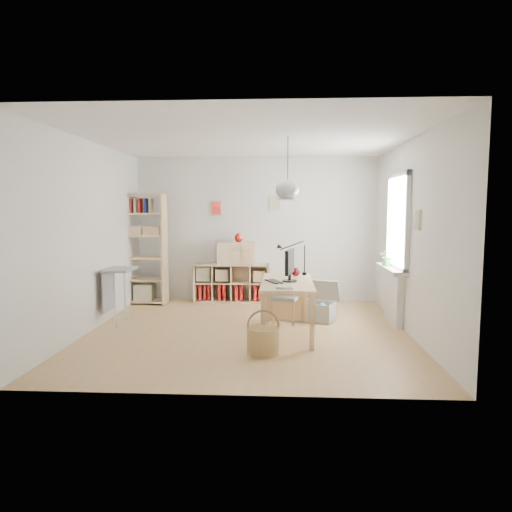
{
  "coord_description": "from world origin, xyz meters",
  "views": [
    {
      "loc": [
        0.45,
        -6.35,
        1.75
      ],
      "look_at": [
        0.1,
        0.3,
        1.05
      ],
      "focal_mm": 32.0,
      "sensor_mm": 36.0,
      "label": 1
    }
  ],
  "objects_px": {
    "cube_shelf": "(231,286)",
    "storage_chest": "(317,307)",
    "desk": "(287,288)",
    "drawer_chest": "(236,253)",
    "monitor": "(290,263)",
    "chair": "(286,295)",
    "tall_bookshelf": "(143,245)"
  },
  "relations": [
    {
      "from": "cube_shelf",
      "to": "storage_chest",
      "type": "height_order",
      "value": "cube_shelf"
    },
    {
      "from": "monitor",
      "to": "desk",
      "type": "bearing_deg",
      "value": 165.01
    },
    {
      "from": "desk",
      "to": "chair",
      "type": "relative_size",
      "value": 2.01
    },
    {
      "from": "monitor",
      "to": "drawer_chest",
      "type": "relative_size",
      "value": 0.73
    },
    {
      "from": "chair",
      "to": "monitor",
      "type": "xyz_separation_m",
      "value": [
        0.04,
        -0.71,
        0.57
      ]
    },
    {
      "from": "cube_shelf",
      "to": "monitor",
      "type": "bearing_deg",
      "value": -64.79
    },
    {
      "from": "tall_bookshelf",
      "to": "drawer_chest",
      "type": "bearing_deg",
      "value": 8.19
    },
    {
      "from": "drawer_chest",
      "to": "tall_bookshelf",
      "type": "bearing_deg",
      "value": -178.48
    },
    {
      "from": "desk",
      "to": "cube_shelf",
      "type": "distance_m",
      "value": 2.48
    },
    {
      "from": "chair",
      "to": "drawer_chest",
      "type": "relative_size",
      "value": 1.08
    },
    {
      "from": "storage_chest",
      "to": "tall_bookshelf",
      "type": "bearing_deg",
      "value": -176.11
    },
    {
      "from": "desk",
      "to": "drawer_chest",
      "type": "relative_size",
      "value": 2.16
    },
    {
      "from": "storage_chest",
      "to": "monitor",
      "type": "xyz_separation_m",
      "value": [
        -0.45,
        -0.89,
        0.8
      ]
    },
    {
      "from": "chair",
      "to": "storage_chest",
      "type": "height_order",
      "value": "chair"
    },
    {
      "from": "desk",
      "to": "tall_bookshelf",
      "type": "height_order",
      "value": "tall_bookshelf"
    },
    {
      "from": "desk",
      "to": "chair",
      "type": "height_order",
      "value": "desk"
    },
    {
      "from": "desk",
      "to": "monitor",
      "type": "distance_m",
      "value": 0.34
    },
    {
      "from": "drawer_chest",
      "to": "monitor",
      "type": "bearing_deg",
      "value": -73.27
    },
    {
      "from": "tall_bookshelf",
      "to": "chair",
      "type": "height_order",
      "value": "tall_bookshelf"
    },
    {
      "from": "chair",
      "to": "cube_shelf",
      "type": "bearing_deg",
      "value": 137.02
    },
    {
      "from": "desk",
      "to": "cube_shelf",
      "type": "bearing_deg",
      "value": 114.61
    },
    {
      "from": "cube_shelf",
      "to": "chair",
      "type": "distance_m",
      "value": 1.85
    },
    {
      "from": "cube_shelf",
      "to": "monitor",
      "type": "relative_size",
      "value": 2.76
    },
    {
      "from": "desk",
      "to": "drawer_chest",
      "type": "xyz_separation_m",
      "value": [
        -0.92,
        2.19,
        0.26
      ]
    },
    {
      "from": "tall_bookshelf",
      "to": "desk",
      "type": "bearing_deg",
      "value": -37.01
    },
    {
      "from": "monitor",
      "to": "storage_chest",
      "type": "bearing_deg",
      "value": 74.08
    },
    {
      "from": "desk",
      "to": "storage_chest",
      "type": "relative_size",
      "value": 1.84
    },
    {
      "from": "cube_shelf",
      "to": "drawer_chest",
      "type": "bearing_deg",
      "value": -21.65
    },
    {
      "from": "desk",
      "to": "storage_chest",
      "type": "xyz_separation_m",
      "value": [
        0.49,
        0.88,
        -0.46
      ]
    },
    {
      "from": "tall_bookshelf",
      "to": "chair",
      "type": "relative_size",
      "value": 2.67
    },
    {
      "from": "desk",
      "to": "monitor",
      "type": "xyz_separation_m",
      "value": [
        0.04,
        -0.02,
        0.34
      ]
    },
    {
      "from": "tall_bookshelf",
      "to": "storage_chest",
      "type": "bearing_deg",
      "value": -19.25
    }
  ]
}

